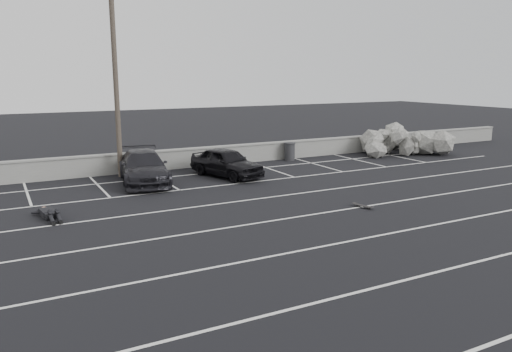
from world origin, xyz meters
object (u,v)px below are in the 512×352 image
car_left (226,162)px  riprap_pile (403,144)px  person (47,210)px  skateboard (363,206)px  car_right (144,167)px  trash_bin (290,151)px  utility_pole (116,81)px

car_left → riprap_pile: (13.00, 1.28, -0.10)m
person → riprap_pile: bearing=4.3°
car_left → skateboard: car_left is taller
car_right → skateboard: (6.20, -8.38, -0.67)m
car_right → person: car_right is taller
trash_bin → skateboard: size_ratio=1.35×
person → car_right: bearing=32.8°
utility_pole → riprap_pile: (17.68, -1.17, -4.07)m
trash_bin → skateboard: bearing=-106.8°
trash_bin → skateboard: trash_bin is taller
person → skateboard: 11.68m
utility_pole → car_right: bearing=-71.5°
riprap_pile → skateboard: (-10.84, -9.14, -0.55)m
car_right → riprap_pile: size_ratio=0.83×
car_right → riprap_pile: bearing=12.0°
utility_pole → trash_bin: (10.00, 0.19, -4.16)m
skateboard → person: bearing=144.4°
riprap_pile → trash_bin: bearing=169.9°
car_right → skateboard: 10.44m
car_left → riprap_pile: riprap_pile is taller
car_left → car_right: car_right is taller
car_left → trash_bin: car_left is taller
car_right → utility_pole: (-0.65, 1.93, 3.95)m
car_right → trash_bin: bearing=22.3°
riprap_pile → skateboard: bearing=-139.9°
skateboard → car_right: bearing=112.9°
car_left → riprap_pile: 13.06m
riprap_pile → person: 22.19m
car_left → utility_pole: 6.61m
utility_pole → trash_bin: utility_pole is taller
trash_bin → person: size_ratio=0.40×
car_left → utility_pole: utility_pole is taller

